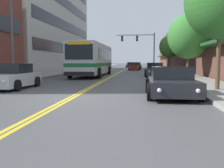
% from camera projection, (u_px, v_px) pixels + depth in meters
% --- Properties ---
extents(ground_plane, '(240.00, 240.00, 0.00)m').
position_uv_depth(ground_plane, '(125.00, 69.00, 47.29)').
color(ground_plane, '#4C4C4F').
extents(sidewalk_left, '(3.19, 106.00, 0.16)m').
position_uv_depth(sidewalk_left, '(88.00, 69.00, 48.09)').
color(sidewalk_left, gray).
rests_on(sidewalk_left, ground_plane).
extents(sidewalk_right, '(3.19, 106.00, 0.16)m').
position_uv_depth(sidewalk_right, '(163.00, 69.00, 46.47)').
color(sidewalk_right, gray).
rests_on(sidewalk_right, ground_plane).
extents(centre_line, '(0.34, 106.00, 0.01)m').
position_uv_depth(centre_line, '(125.00, 69.00, 47.29)').
color(centre_line, yellow).
rests_on(centre_line, ground_plane).
extents(storefront_row_right, '(9.10, 68.00, 7.97)m').
position_uv_depth(storefront_row_right, '(196.00, 48.00, 45.45)').
color(storefront_row_right, brown).
rests_on(storefront_row_right, ground_plane).
extents(city_bus, '(2.95, 11.83, 3.24)m').
position_uv_depth(city_bus, '(93.00, 58.00, 26.20)').
color(city_bus, silver).
rests_on(city_bus, ground_plane).
extents(car_silver_parked_left_near, '(2.02, 4.13, 1.41)m').
position_uv_depth(car_silver_parked_left_near, '(13.00, 77.00, 14.21)').
color(car_silver_parked_left_near, '#B7B7BC').
rests_on(car_silver_parked_left_near, ground_plane).
extents(car_white_parked_left_mid, '(2.15, 4.36, 1.33)m').
position_uv_depth(car_white_parked_left_mid, '(91.00, 67.00, 36.56)').
color(car_white_parked_left_mid, white).
rests_on(car_white_parked_left_mid, ground_plane).
extents(car_charcoal_parked_right_foreground, '(2.20, 4.36, 1.31)m').
position_uv_depth(car_charcoal_parked_right_foreground, '(171.00, 83.00, 11.04)').
color(car_charcoal_parked_right_foreground, '#232328').
rests_on(car_charcoal_parked_right_foreground, ground_plane).
extents(car_dark_grey_parked_right_mid, '(2.06, 4.42, 1.40)m').
position_uv_depth(car_dark_grey_parked_right_mid, '(155.00, 70.00, 25.69)').
color(car_dark_grey_parked_right_mid, '#38383D').
rests_on(car_dark_grey_parked_right_mid, ground_plane).
extents(car_red_moving_lead, '(1.98, 4.45, 1.35)m').
position_uv_depth(car_red_moving_lead, '(134.00, 66.00, 43.44)').
color(car_red_moving_lead, maroon).
rests_on(car_red_moving_lead, ground_plane).
extents(car_black_moving_second, '(1.99, 4.66, 1.29)m').
position_uv_depth(car_black_moving_second, '(137.00, 66.00, 52.01)').
color(car_black_moving_second, black).
rests_on(car_black_moving_second, ground_plane).
extents(car_navy_moving_third, '(2.07, 4.55, 1.27)m').
position_uv_depth(car_navy_moving_third, '(131.00, 65.00, 58.35)').
color(car_navy_moving_third, '#19234C').
rests_on(car_navy_moving_third, ground_plane).
extents(traffic_signal_mast, '(6.58, 0.38, 6.38)m').
position_uv_depth(traffic_signal_mast, '(141.00, 43.00, 42.94)').
color(traffic_signal_mast, '#47474C').
rests_on(traffic_signal_mast, ground_plane).
extents(street_lamp_left_near, '(2.24, 0.28, 7.68)m').
position_uv_depth(street_lamp_left_near, '(16.00, 13.00, 15.83)').
color(street_lamp_left_near, '#47474C').
rests_on(street_lamp_left_near, ground_plane).
extents(street_tree_right_near, '(3.45, 3.45, 6.24)m').
position_uv_depth(street_tree_right_near, '(221.00, 0.00, 12.06)').
color(street_tree_right_near, brown).
rests_on(street_tree_right_near, sidewalk_right).
extents(street_tree_right_mid, '(3.73, 3.73, 5.69)m').
position_uv_depth(street_tree_right_mid, '(188.00, 36.00, 22.47)').
color(street_tree_right_mid, brown).
rests_on(street_tree_right_mid, sidewalk_right).
extents(street_tree_right_far, '(2.59, 2.59, 4.72)m').
position_uv_depth(street_tree_right_far, '(169.00, 47.00, 33.04)').
color(street_tree_right_far, brown).
rests_on(street_tree_right_far, sidewalk_right).
extents(fire_hydrant, '(0.29, 0.21, 0.79)m').
position_uv_depth(fire_hydrant, '(185.00, 76.00, 17.06)').
color(fire_hydrant, red).
rests_on(fire_hydrant, sidewalk_right).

